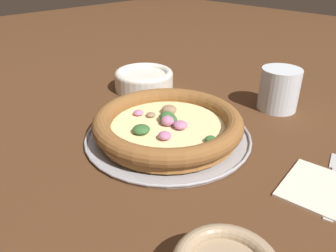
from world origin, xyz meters
TOP-DOWN VIEW (x-y plane):
  - ground_plane at (0.00, 0.00)m, footprint 3.00×3.00m
  - pizza_tray at (0.00, 0.00)m, footprint 0.30×0.30m
  - pizza at (-0.00, 0.00)m, footprint 0.27×0.27m
  - bowl_near at (0.12, 0.21)m, footprint 0.14×0.14m
  - drinking_cup at (0.25, -0.08)m, footprint 0.08×0.08m
  - napkin at (0.05, -0.26)m, footprint 0.12×0.10m
  - fork at (0.09, -0.26)m, footprint 0.17×0.06m

SIDE VIEW (x-z plane):
  - ground_plane at x=0.00m, z-range 0.00..0.00m
  - fork at x=0.09m, z-range 0.00..0.00m
  - napkin at x=0.05m, z-range 0.00..0.01m
  - pizza_tray at x=0.00m, z-range 0.00..0.01m
  - bowl_near at x=0.12m, z-range 0.00..0.05m
  - pizza at x=0.00m, z-range 0.01..0.05m
  - drinking_cup at x=0.25m, z-range 0.00..0.09m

